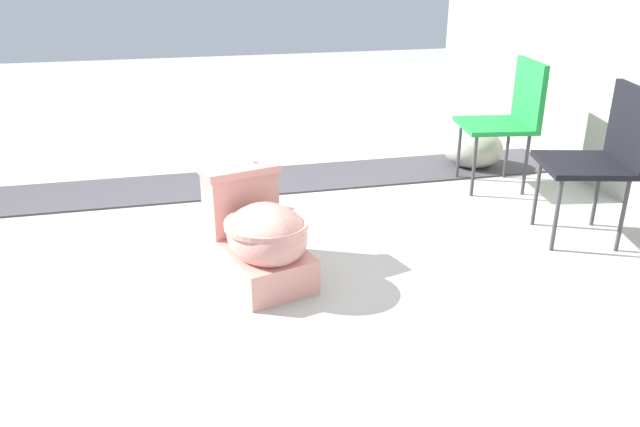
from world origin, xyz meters
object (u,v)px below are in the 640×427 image
at_px(folding_chair_left, 511,111).
at_px(toilet, 259,235).
at_px(boulder_near, 473,148).
at_px(folding_chair_middle, 606,148).

bearing_deg(folding_chair_left, toilet, 35.82).
xyz_separation_m(toilet, folding_chair_left, (-0.90, 1.78, 0.29)).
xyz_separation_m(toilet, boulder_near, (-1.32, 1.76, -0.08)).
xyz_separation_m(toilet, folding_chair_middle, (-0.03, 1.84, 0.29)).
relative_size(folding_chair_middle, boulder_near, 1.92).
bearing_deg(folding_chair_middle, boulder_near, -71.76).
bearing_deg(boulder_near, toilet, -53.03).
bearing_deg(folding_chair_left, boulder_near, -77.60).
height_order(toilet, folding_chair_middle, folding_chair_middle).
bearing_deg(boulder_near, folding_chair_left, 3.34).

